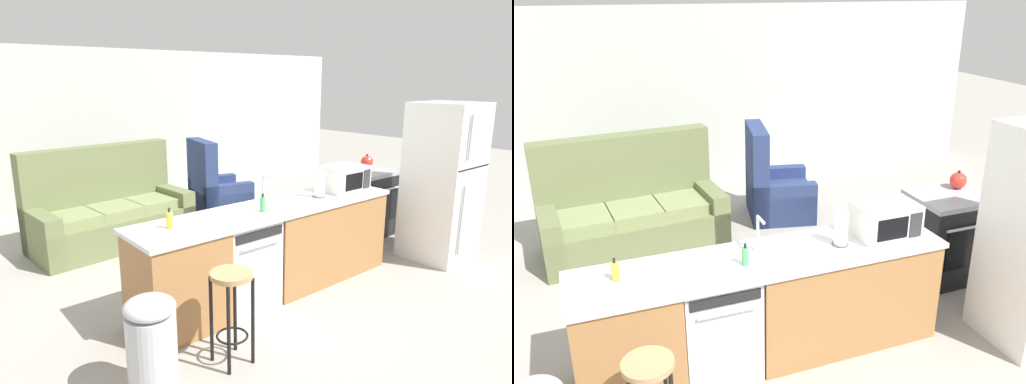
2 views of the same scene
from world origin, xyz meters
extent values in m
plane|color=gray|center=(0.00, 0.00, 0.00)|extent=(24.00, 24.00, 0.00)
cube|color=beige|center=(0.30, 4.20, 1.30)|extent=(10.00, 0.06, 2.60)
cube|color=#9E6B3D|center=(-0.93, 0.00, 0.43)|extent=(0.75, 0.62, 0.86)
cube|color=#9E6B3D|center=(0.83, 0.00, 0.43)|extent=(1.55, 0.62, 0.86)
cube|color=silver|center=(0.15, 0.00, 0.88)|extent=(2.94, 0.66, 0.04)
cube|color=#3F2A18|center=(0.15, 0.00, 0.04)|extent=(2.86, 0.56, 0.08)
cube|color=white|center=(-0.25, 0.00, 0.42)|extent=(0.58, 0.58, 0.84)
cube|color=black|center=(-0.25, -0.30, 0.78)|extent=(0.52, 0.01, 0.08)
cylinder|color=#B2B2B7|center=(-0.25, -0.31, 0.68)|extent=(0.44, 0.02, 0.02)
cube|color=black|center=(2.35, 0.55, 0.42)|extent=(0.76, 0.64, 0.85)
cube|color=black|center=(2.35, 0.22, 0.47)|extent=(0.53, 0.01, 0.43)
cylinder|color=silver|center=(2.35, 0.20, 0.70)|extent=(0.61, 0.03, 0.03)
cube|color=#A8AAB2|center=(2.35, 0.55, 0.88)|extent=(0.76, 0.64, 0.05)
torus|color=black|center=(2.18, 0.42, 0.89)|extent=(0.16, 0.16, 0.01)
torus|color=black|center=(2.52, 0.42, 0.89)|extent=(0.16, 0.16, 0.01)
torus|color=black|center=(2.18, 0.68, 0.89)|extent=(0.16, 0.16, 0.01)
torus|color=black|center=(2.52, 0.68, 0.89)|extent=(0.16, 0.16, 0.01)
cube|color=white|center=(1.22, 0.00, 1.04)|extent=(0.50, 0.36, 0.28)
cube|color=black|center=(1.17, -0.18, 1.04)|extent=(0.27, 0.01, 0.18)
cube|color=#2D2D33|center=(1.39, -0.18, 1.04)|extent=(0.11, 0.01, 0.21)
cylinder|color=silver|center=(0.14, 0.12, 0.92)|extent=(0.07, 0.07, 0.03)
cylinder|color=silver|center=(0.14, 0.12, 1.06)|extent=(0.02, 0.02, 0.26)
cylinder|color=silver|center=(0.14, 0.05, 1.19)|extent=(0.02, 0.14, 0.02)
cylinder|color=#4C4C51|center=(0.79, -0.03, 0.91)|extent=(0.14, 0.14, 0.01)
cylinder|color=white|center=(0.79, -0.03, 1.05)|extent=(0.11, 0.11, 0.27)
cylinder|color=#4CB266|center=(-0.03, -0.07, 0.97)|extent=(0.06, 0.06, 0.14)
cylinder|color=black|center=(-0.03, -0.07, 1.06)|extent=(0.02, 0.02, 0.04)
cylinder|color=yellow|center=(-0.95, 0.05, 0.97)|extent=(0.06, 0.06, 0.14)
cylinder|color=black|center=(-0.95, 0.05, 1.06)|extent=(0.02, 0.02, 0.04)
sphere|color=red|center=(2.52, 0.68, 0.99)|extent=(0.17, 0.17, 0.17)
sphere|color=black|center=(2.52, 0.68, 1.08)|extent=(0.03, 0.03, 0.03)
cone|color=red|center=(2.60, 0.68, 1.00)|extent=(0.08, 0.04, 0.06)
cylinder|color=tan|center=(-0.87, -0.71, 0.72)|extent=(0.32, 0.32, 0.04)
cube|color=#667047|center=(-0.54, 2.34, 0.21)|extent=(2.07, 1.06, 0.42)
cube|color=#667047|center=(-0.57, 2.67, 0.64)|extent=(2.01, 0.41, 1.27)
cube|color=#667047|center=(-1.44, 2.26, 0.31)|extent=(0.27, 0.91, 0.62)
cube|color=#667047|center=(0.35, 2.42, 0.31)|extent=(0.27, 0.91, 0.62)
cube|color=#7D8959|center=(-1.09, 2.24, 0.48)|extent=(0.61, 0.67, 0.12)
cube|color=#7D8959|center=(-0.54, 2.29, 0.48)|extent=(0.61, 0.67, 0.12)
cube|color=#7D8959|center=(0.01, 2.34, 0.48)|extent=(0.61, 0.67, 0.12)
cube|color=navy|center=(1.37, 2.64, 0.20)|extent=(0.96, 1.00, 0.40)
cube|color=navy|center=(1.07, 2.70, 0.60)|extent=(0.38, 0.87, 1.20)
cube|color=navy|center=(1.29, 2.30, 0.28)|extent=(0.82, 0.33, 0.55)
cube|color=navy|center=(1.44, 2.98, 0.28)|extent=(0.82, 0.33, 0.55)
camera|label=1|loc=(-2.69, -3.23, 2.12)|focal=32.00mm
camera|label=2|loc=(-1.15, -3.45, 2.85)|focal=38.00mm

